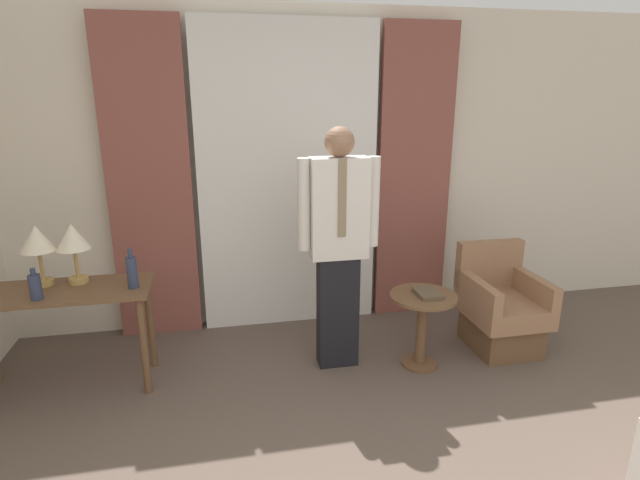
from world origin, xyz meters
The scene contains 13 objects.
wall_back centered at (0.00, 3.07, 1.35)m, with size 10.00×0.06×2.70m.
curtain_sheer_center centered at (0.00, 2.94, 1.29)m, with size 1.52×0.06×2.58m.
curtain_drape_left centered at (-1.13, 2.94, 1.29)m, with size 0.66×0.06×2.58m.
curtain_drape_right centered at (1.13, 2.94, 1.29)m, with size 0.66×0.06×2.58m.
desk centered at (-1.68, 2.17, 0.62)m, with size 1.20×0.48×0.74m.
table_lamp_left centered at (-1.79, 2.28, 1.05)m, with size 0.22×0.22×0.42m.
table_lamp_right centered at (-1.57, 2.28, 1.05)m, with size 0.22×0.22×0.42m.
bottle_near_edge centered at (-1.76, 2.02, 0.83)m, with size 0.07×0.07×0.21m.
bottle_by_lamp centered at (-1.19, 2.11, 0.85)m, with size 0.07×0.07×0.28m.
person centered at (0.24, 2.11, 0.99)m, with size 0.59×0.21×1.79m.
armchair centered at (1.59, 2.11, 0.32)m, with size 0.56×0.63×0.83m.
side_table centered at (0.85, 1.96, 0.39)m, with size 0.49×0.49×0.58m.
book centered at (0.87, 1.94, 0.59)m, with size 0.16×0.22×0.03m.
Camera 1 is at (-0.58, -1.22, 2.00)m, focal length 28.00 mm.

